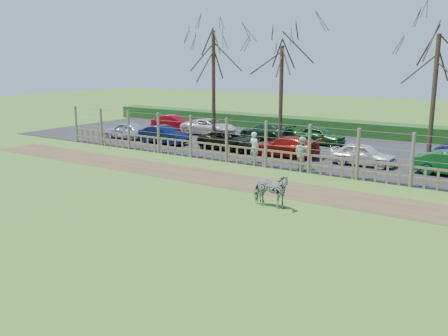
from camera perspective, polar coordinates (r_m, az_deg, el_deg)
The scene contains 21 objects.
ground at distance 20.38m, azimuth -6.27°, elevation -3.94°, with size 120.00×120.00×0.00m, color #6BA03C.
dirt_strip at distance 23.88m, azimuth 0.67°, elevation -1.42°, with size 34.00×2.80×0.01m, color brown.
asphalt at distance 32.54m, azimuth 10.32°, elevation 2.13°, with size 44.00×13.00×0.04m, color #232326.
hedge at distance 38.91m, azimuth 14.49°, elevation 4.38°, with size 46.00×2.00×1.10m, color #1E4716.
fence at distance 26.64m, azimuth 4.78°, elevation 1.75°, with size 30.16×0.16×2.50m.
tree_left at distance 33.45m, azimuth -1.22°, elevation 12.23°, with size 4.80×4.80×7.88m.
tree_mid at distance 32.00m, azimuth 6.59°, elevation 10.81°, with size 4.80×4.80×6.83m.
tree_right at distance 29.49m, azimuth 23.09°, elevation 10.52°, with size 4.80×4.80×7.35m.
zebra at distance 19.51m, azimuth 5.33°, elevation -2.56°, with size 0.75×1.64×1.38m, color gray.
visitor_a at distance 27.66m, azimuth 3.47°, elevation 2.37°, with size 0.63×0.41×1.72m, color silver.
visitor_b at distance 26.22m, azimuth 8.88°, elevation 1.68°, with size 0.84×0.65×1.72m, color beige.
crow at distance 22.28m, azimuth 5.66°, elevation -2.24°, with size 0.25×0.18×0.20m.
car_0 at distance 36.87m, azimuth -11.17°, elevation 4.26°, with size 1.42×3.52×1.20m, color #B1AEC8.
car_1 at distance 34.21m, azimuth -6.90°, elevation 3.79°, with size 1.27×3.64×1.20m, color #0C143B.
car_2 at distance 31.67m, azimuth 0.81°, elevation 3.18°, with size 1.99×4.32×1.20m, color black.
car_3 at distance 29.68m, azimuth 6.99°, elevation 2.47°, with size 1.68×4.13×1.20m, color maroon.
car_4 at distance 28.01m, azimuth 15.58°, elevation 1.51°, with size 1.42×3.52×1.20m, color silver.
car_7 at distance 40.66m, azimuth -5.79°, elevation 5.17°, with size 1.27×3.64×1.20m, color maroon.
car_8 at distance 37.98m, azimuth -1.72°, elevation 4.72°, with size 1.99×4.32×1.20m, color silver.
car_9 at distance 35.66m, azimuth 4.81°, elevation 4.18°, with size 1.68×4.13×1.20m, color #1E4023.
car_10 at distance 34.22m, azimuth 10.83°, elevation 3.66°, with size 1.42×3.52×1.20m, color #255823.
Camera 1 is at (12.63, -14.94, 5.71)m, focal length 40.00 mm.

